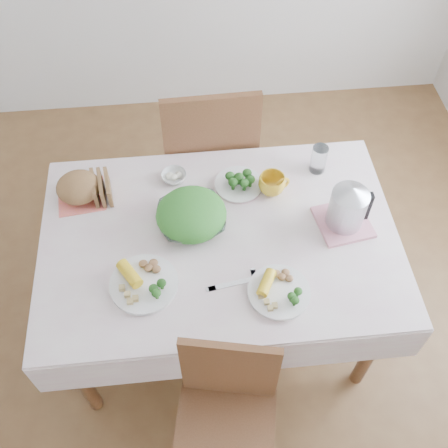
{
  "coord_description": "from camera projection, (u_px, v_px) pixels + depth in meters",
  "views": [
    {
      "loc": [
        -0.11,
        -1.27,
        2.55
      ],
      "look_at": [
        0.02,
        0.02,
        0.82
      ],
      "focal_mm": 42.0,
      "sensor_mm": 36.0,
      "label": 1
    }
  ],
  "objects": [
    {
      "name": "pink_tray",
      "position": [
        343.0,
        222.0,
        2.23
      ],
      "size": [
        0.25,
        0.25,
        0.02
      ],
      "primitive_type": "cube",
      "rotation": [
        0.0,
        0.0,
        0.16
      ],
      "color": "pink",
      "rests_on": "tablecloth"
    },
    {
      "name": "electric_kettle",
      "position": [
        348.0,
        206.0,
        2.14
      ],
      "size": [
        0.18,
        0.18,
        0.22
      ],
      "primitive_type": "cylinder",
      "rotation": [
        0.0,
        0.0,
        -0.16
      ],
      "color": "#B2B5BA",
      "rests_on": "pink_tray"
    },
    {
      "name": "tablecloth",
      "position": [
        220.0,
        237.0,
        2.2
      ],
      "size": [
        1.5,
        1.0,
        0.01
      ],
      "primitive_type": "cube",
      "color": "silver",
      "rests_on": "dining_table"
    },
    {
      "name": "salad_bowl",
      "position": [
        192.0,
        219.0,
        2.21
      ],
      "size": [
        0.32,
        0.32,
        0.07
      ],
      "primitive_type": "imported",
      "rotation": [
        0.0,
        0.0,
        0.14
      ],
      "color": "white",
      "rests_on": "tablecloth"
    },
    {
      "name": "yellow_mug",
      "position": [
        272.0,
        184.0,
        2.31
      ],
      "size": [
        0.15,
        0.15,
        0.09
      ],
      "primitive_type": "imported",
      "rotation": [
        0.0,
        0.0,
        0.36
      ],
      "color": "gold",
      "rests_on": "tablecloth"
    },
    {
      "name": "napkin",
      "position": [
        82.0,
        196.0,
        2.32
      ],
      "size": [
        0.23,
        0.23,
        0.0
      ],
      "primitive_type": "cube",
      "rotation": [
        0.0,
        0.0,
        0.12
      ],
      "color": "#FB7262",
      "rests_on": "tablecloth"
    },
    {
      "name": "bread_loaf",
      "position": [
        79.0,
        188.0,
        2.28
      ],
      "size": [
        0.21,
        0.2,
        0.12
      ],
      "primitive_type": "ellipsoid",
      "rotation": [
        0.0,
        0.0,
        0.08
      ],
      "color": "brown",
      "rests_on": "napkin"
    },
    {
      "name": "dining_table",
      "position": [
        220.0,
        283.0,
        2.5
      ],
      "size": [
        1.4,
        0.9,
        0.75
      ],
      "primitive_type": "cube",
      "color": "brown",
      "rests_on": "floor"
    },
    {
      "name": "broccoli_plate",
      "position": [
        239.0,
        185.0,
        2.35
      ],
      "size": [
        0.22,
        0.22,
        0.02
      ],
      "primitive_type": "cylinder",
      "rotation": [
        0.0,
        0.0,
        0.01
      ],
      "color": "beige",
      "rests_on": "tablecloth"
    },
    {
      "name": "fork_right",
      "position": [
        256.0,
        288.0,
        2.04
      ],
      "size": [
        0.03,
        0.17,
        0.0
      ],
      "primitive_type": "cube",
      "rotation": [
        0.0,
        0.0,
        0.04
      ],
      "color": "silver",
      "rests_on": "tablecloth"
    },
    {
      "name": "dinner_plate_right",
      "position": [
        279.0,
        292.0,
        2.02
      ],
      "size": [
        0.35,
        0.35,
        0.02
      ],
      "primitive_type": "cylinder",
      "rotation": [
        0.0,
        0.0,
        -0.84
      ],
      "color": "white",
      "rests_on": "tablecloth"
    },
    {
      "name": "chair_far",
      "position": [
        209.0,
        157.0,
        2.88
      ],
      "size": [
        0.49,
        0.49,
        1.06
      ],
      "primitive_type": "cube",
      "rotation": [
        0.0,
        0.0,
        3.17
      ],
      "color": "brown",
      "rests_on": "floor"
    },
    {
      "name": "floor",
      "position": [
        221.0,
        319.0,
        2.8
      ],
      "size": [
        3.6,
        3.6,
        0.0
      ],
      "primitive_type": "plane",
      "color": "brown",
      "rests_on": "ground"
    },
    {
      "name": "knife",
      "position": [
        231.0,
        284.0,
        2.05
      ],
      "size": [
        0.19,
        0.05,
        0.0
      ],
      "primitive_type": "cube",
      "rotation": [
        0.0,
        0.0,
        1.73
      ],
      "color": "silver",
      "rests_on": "tablecloth"
    },
    {
      "name": "chair_near",
      "position": [
        225.0,
        431.0,
        2.01
      ],
      "size": [
        0.46,
        0.46,
        0.86
      ],
      "primitive_type": "cube",
      "rotation": [
        0.0,
        0.0,
        -0.21
      ],
      "color": "brown",
      "rests_on": "floor"
    },
    {
      "name": "fruit_bowl",
      "position": [
        174.0,
        177.0,
        2.37
      ],
      "size": [
        0.15,
        0.15,
        0.04
      ],
      "primitive_type": "imported",
      "rotation": [
        0.0,
        0.0,
        0.4
      ],
      "color": "white",
      "rests_on": "tablecloth"
    },
    {
      "name": "glass_tumbler",
      "position": [
        319.0,
        159.0,
        2.37
      ],
      "size": [
        0.09,
        0.09,
        0.14
      ],
      "primitive_type": "cylinder",
      "rotation": [
        0.0,
        0.0,
        0.28
      ],
      "color": "white",
      "rests_on": "tablecloth"
    },
    {
      "name": "dinner_plate_left",
      "position": [
        144.0,
        284.0,
        2.04
      ],
      "size": [
        0.32,
        0.32,
        0.02
      ],
      "primitive_type": "cylinder",
      "rotation": [
        0.0,
        0.0,
        0.21
      ],
      "color": "white",
      "rests_on": "tablecloth"
    }
  ]
}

